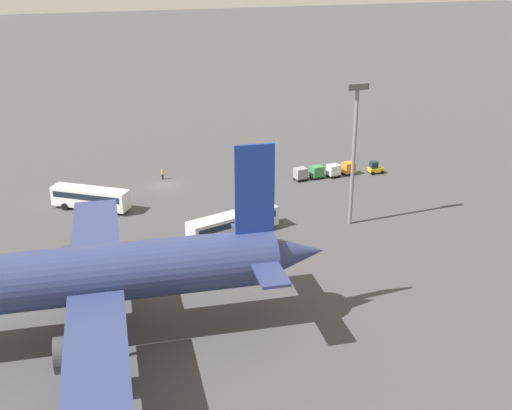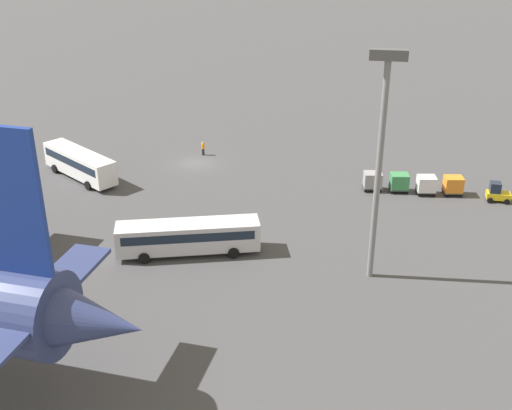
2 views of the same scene
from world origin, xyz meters
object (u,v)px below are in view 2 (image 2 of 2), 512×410
(baggage_tug, at_px, (497,193))
(cargo_cart_orange, at_px, (453,185))
(shuttle_bus_far, at_px, (188,235))
(cargo_cart_grey, at_px, (373,180))
(worker_person, at_px, (203,148))
(cargo_cart_green, at_px, (399,182))
(shuttle_bus_near, at_px, (80,162))
(cargo_cart_white, at_px, (426,184))

(baggage_tug, relative_size, cargo_cart_orange, 1.10)
(shuttle_bus_far, xyz_separation_m, cargo_cart_grey, (-16.24, -16.93, -0.62))
(shuttle_bus_far, distance_m, worker_person, 24.95)
(baggage_tug, relative_size, cargo_cart_green, 1.10)
(shuttle_bus_far, bearing_deg, worker_person, -95.51)
(cargo_cart_orange, bearing_deg, shuttle_bus_near, 2.93)
(shuttle_bus_near, bearing_deg, cargo_cart_grey, -141.83)
(shuttle_bus_near, distance_m, cargo_cart_white, 38.72)
(worker_person, bearing_deg, shuttle_bus_far, 100.78)
(shuttle_bus_near, bearing_deg, cargo_cart_green, -141.98)
(cargo_cart_grey, bearing_deg, shuttle_bus_near, 3.36)
(cargo_cart_orange, height_order, cargo_cart_grey, same)
(baggage_tug, height_order, worker_person, baggage_tug)
(cargo_cart_grey, bearing_deg, cargo_cart_white, 178.37)
(cargo_cart_green, bearing_deg, shuttle_bus_far, 41.70)
(cargo_cart_white, bearing_deg, worker_person, -16.18)
(cargo_cart_grey, bearing_deg, baggage_tug, 176.93)
(baggage_tug, height_order, cargo_cart_green, baggage_tug)
(cargo_cart_green, distance_m, cargo_cart_grey, 2.85)
(worker_person, relative_size, cargo_cart_white, 0.78)
(cargo_cart_orange, distance_m, cargo_cart_grey, 8.55)
(cargo_cart_grey, bearing_deg, shuttle_bus_far, 46.19)
(shuttle_bus_near, distance_m, cargo_cart_green, 35.88)
(baggage_tug, relative_size, worker_person, 1.40)
(cargo_cart_grey, bearing_deg, cargo_cart_green, -178.44)
(baggage_tug, xyz_separation_m, cargo_cart_white, (7.27, -0.53, 0.25))
(worker_person, bearing_deg, cargo_cart_green, 162.52)
(cargo_cart_white, bearing_deg, baggage_tug, 175.81)
(cargo_cart_white, relative_size, cargo_cart_grey, 1.00)
(shuttle_bus_near, relative_size, cargo_cart_grey, 4.82)
(worker_person, xyz_separation_m, cargo_cart_green, (-23.75, 7.48, 0.32))
(cargo_cart_orange, height_order, cargo_cart_white, same)
(shuttle_bus_near, xyz_separation_m, cargo_cart_grey, (-32.97, -1.94, -0.71))
(shuttle_bus_near, relative_size, baggage_tug, 4.39)
(cargo_cart_orange, bearing_deg, baggage_tug, 168.66)
(shuttle_bus_near, relative_size, cargo_cart_white, 4.82)
(shuttle_bus_near, distance_m, cargo_cart_grey, 33.03)
(worker_person, bearing_deg, baggage_tug, 166.31)
(shuttle_bus_near, distance_m, worker_person, 15.39)
(cargo_cart_white, bearing_deg, shuttle_bus_far, 37.39)
(baggage_tug, distance_m, cargo_cart_green, 10.15)
(baggage_tug, bearing_deg, cargo_cart_green, -2.40)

